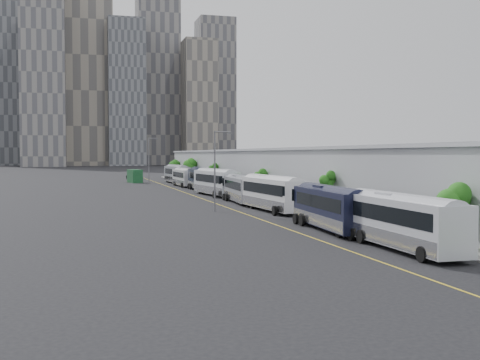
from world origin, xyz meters
name	(u,v)px	position (x,y,z in m)	size (l,w,h in m)	color
ground	(445,274)	(0.00, 0.00, 0.00)	(800.00, 800.00, 0.00)	black
sidewalk	(275,198)	(9.00, 55.00, 0.06)	(10.00, 170.00, 0.12)	gray
lane_line	(204,199)	(-1.50, 55.00, 0.01)	(0.12, 160.00, 0.02)	gold
depot	(301,174)	(12.99, 55.00, 3.51)	(12.45, 160.40, 7.20)	gray
skyline	(105,76)	(-2.90, 324.16, 50.85)	(145.00, 64.00, 120.00)	slate
bus_0	(401,226)	(1.99, 7.88, 1.57)	(2.84, 12.72, 3.71)	#B6B8C1
bus_1	(330,212)	(1.70, 18.71, 1.56)	(3.35, 12.75, 3.69)	black
bus_2	(272,196)	(2.27, 35.87, 1.67)	(3.59, 13.64, 3.94)	silver
bus_3	(241,191)	(2.02, 48.05, 1.50)	(3.21, 12.33, 3.57)	gray
bus_4	(216,184)	(1.80, 61.88, 1.73)	(4.21, 14.21, 4.09)	silver
bus_5	(202,181)	(2.33, 75.18, 1.69)	(3.12, 13.78, 4.01)	black
bus_6	(184,179)	(1.63, 89.24, 1.51)	(2.76, 12.29, 3.58)	silver
bus_7	(177,176)	(2.30, 102.08, 1.69)	(3.58, 13.87, 4.01)	gray
tree_0	(452,202)	(5.66, 7.63, 3.13)	(2.28, 2.28, 4.28)	black
tree_1	(327,182)	(6.10, 29.57, 3.46)	(1.40, 1.40, 4.23)	black
tree_2	(260,177)	(5.94, 52.38, 3.13)	(1.71, 1.71, 4.01)	black
tree_3	(214,169)	(6.07, 82.53, 3.50)	(1.46, 1.46, 4.30)	black
tree_4	(190,165)	(5.40, 103.54, 4.06)	(2.81, 2.81, 5.48)	black
tree_5	(174,165)	(5.52, 126.23, 3.59)	(2.57, 2.57, 4.89)	black
street_lamp_near	(216,165)	(-3.83, 37.03, 5.14)	(2.04, 0.22, 8.90)	#59595E
street_lamp_far	(150,158)	(-4.05, 98.10, 5.57)	(2.04, 0.22, 9.75)	#59595E
shipping_container	(135,176)	(-6.22, 108.03, 1.46)	(2.20, 5.55, 2.91)	#144322
suv	(135,177)	(-4.75, 123.91, 0.75)	(2.49, 5.40, 1.50)	black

